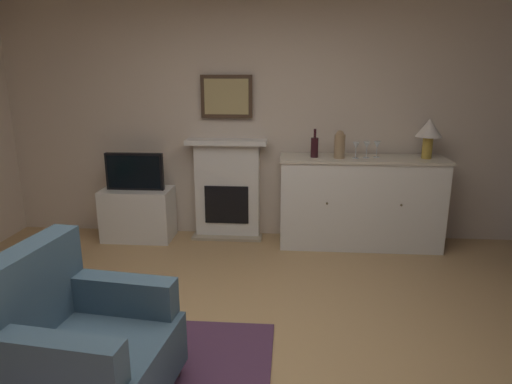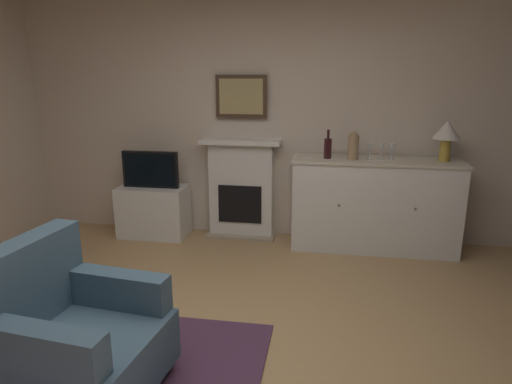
{
  "view_description": "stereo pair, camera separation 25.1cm",
  "coord_description": "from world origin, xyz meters",
  "views": [
    {
      "loc": [
        0.35,
        -2.35,
        1.81
      ],
      "look_at": [
        0.12,
        0.65,
        1.0
      ],
      "focal_mm": 31.64,
      "sensor_mm": 36.0,
      "label": 1
    },
    {
      "loc": [
        0.6,
        -2.32,
        1.81
      ],
      "look_at": [
        0.12,
        0.65,
        1.0
      ],
      "focal_mm": 31.64,
      "sensor_mm": 36.0,
      "label": 2
    }
  ],
  "objects": [
    {
      "name": "wine_glass_left",
      "position": [
        1.0,
        2.21,
        1.08
      ],
      "size": [
        0.07,
        0.07,
        0.16
      ],
      "color": "silver",
      "rests_on": "sideboard_cabinet"
    },
    {
      "name": "wine_glass_center",
      "position": [
        1.11,
        2.23,
        1.08
      ],
      "size": [
        0.07,
        0.07,
        0.16
      ],
      "color": "silver",
      "rests_on": "sideboard_cabinet"
    },
    {
      "name": "armchair",
      "position": [
        -0.76,
        -0.31,
        0.38
      ],
      "size": [
        0.89,
        0.86,
        0.92
      ],
      "color": "#3F596B",
      "rests_on": "ground_plane"
    },
    {
      "name": "tv_set",
      "position": [
        -1.32,
        2.25,
        0.77
      ],
      "size": [
        0.62,
        0.07,
        0.4
      ],
      "color": "black",
      "rests_on": "tv_cabinet"
    },
    {
      "name": "fireplace_unit",
      "position": [
        -0.34,
        2.43,
        0.55
      ],
      "size": [
        0.87,
        0.3,
        1.1
      ],
      "color": "white",
      "rests_on": "ground_plane"
    },
    {
      "name": "wine_glass_right",
      "position": [
        1.22,
        2.28,
        1.08
      ],
      "size": [
        0.07,
        0.07,
        0.16
      ],
      "color": "silver",
      "rests_on": "sideboard_cabinet"
    },
    {
      "name": "tv_cabinet",
      "position": [
        -1.32,
        2.27,
        0.28
      ],
      "size": [
        0.75,
        0.42,
        0.57
      ],
      "color": "white",
      "rests_on": "ground_plane"
    },
    {
      "name": "wall_rear",
      "position": [
        0.0,
        2.56,
        1.41
      ],
      "size": [
        5.71,
        0.06,
        2.83
      ],
      "primitive_type": "cube",
      "color": "beige",
      "rests_on": "ground_plane"
    },
    {
      "name": "sideboard_cabinet",
      "position": [
        1.09,
        2.25,
        0.48
      ],
      "size": [
        1.69,
        0.49,
        0.95
      ],
      "color": "white",
      "rests_on": "ground_plane"
    },
    {
      "name": "framed_picture",
      "position": [
        -0.34,
        2.48,
        1.55
      ],
      "size": [
        0.55,
        0.04,
        0.45
      ],
      "color": "#473323"
    },
    {
      "name": "ground_plane",
      "position": [
        0.0,
        0.0,
        -0.05
      ],
      "size": [
        5.71,
        5.18,
        0.1
      ],
      "primitive_type": "cube",
      "color": "tan",
      "rests_on": "ground"
    },
    {
      "name": "vase_decorative",
      "position": [
        0.84,
        2.2,
        1.09
      ],
      "size": [
        0.11,
        0.11,
        0.28
      ],
      "color": "#9E7F5B",
      "rests_on": "sideboard_cabinet"
    },
    {
      "name": "table_lamp",
      "position": [
        1.72,
        2.25,
        1.23
      ],
      "size": [
        0.26,
        0.26,
        0.4
      ],
      "color": "#B79338",
      "rests_on": "sideboard_cabinet"
    },
    {
      "name": "wine_bottle",
      "position": [
        0.59,
        2.23,
        1.06
      ],
      "size": [
        0.08,
        0.08,
        0.29
      ],
      "color": "#331419",
      "rests_on": "sideboard_cabinet"
    }
  ]
}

